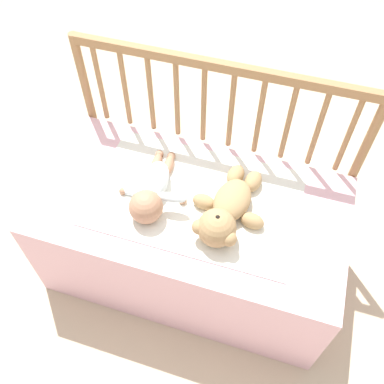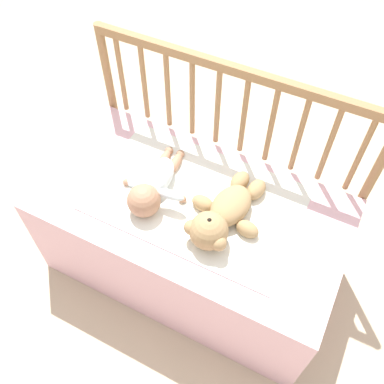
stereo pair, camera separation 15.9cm
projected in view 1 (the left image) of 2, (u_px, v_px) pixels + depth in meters
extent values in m
plane|color=#C6B293|center=(191.00, 263.00, 2.03)|extent=(12.00, 12.00, 0.00)
cube|color=#EDB7C6|center=(191.00, 236.00, 1.83)|extent=(1.20, 0.64, 0.49)
cylinder|color=#997047|center=(94.00, 121.00, 1.97)|extent=(0.04, 0.04, 0.90)
cylinder|color=#997047|center=(350.00, 179.00, 1.76)|extent=(0.04, 0.04, 0.90)
cube|color=#997047|center=(220.00, 66.00, 1.52)|extent=(1.16, 0.03, 0.04)
cylinder|color=#997047|center=(100.00, 84.00, 1.78)|extent=(0.02, 0.02, 0.37)
cylinder|color=#997047|center=(125.00, 89.00, 1.76)|extent=(0.02, 0.02, 0.37)
cylinder|color=#997047|center=(151.00, 95.00, 1.74)|extent=(0.02, 0.02, 0.37)
cylinder|color=#997047|center=(177.00, 100.00, 1.72)|extent=(0.02, 0.02, 0.37)
cylinder|color=#997047|center=(204.00, 106.00, 1.69)|extent=(0.02, 0.02, 0.37)
cylinder|color=#997047|center=(231.00, 112.00, 1.67)|extent=(0.02, 0.02, 0.37)
cylinder|color=#997047|center=(259.00, 118.00, 1.65)|extent=(0.02, 0.02, 0.37)
cylinder|color=#997047|center=(288.00, 124.00, 1.63)|extent=(0.02, 0.02, 0.37)
cylinder|color=#997047|center=(318.00, 130.00, 1.61)|extent=(0.02, 0.02, 0.37)
cylinder|color=#997047|center=(348.00, 136.00, 1.59)|extent=(0.02, 0.02, 0.37)
cube|color=white|center=(195.00, 198.00, 1.65)|extent=(0.79, 0.50, 0.01)
ellipsoid|color=tan|center=(232.00, 200.00, 1.59)|extent=(0.16, 0.21, 0.09)
sphere|color=tan|center=(217.00, 228.00, 1.49)|extent=(0.14, 0.14, 0.14)
sphere|color=beige|center=(217.00, 222.00, 1.46)|extent=(0.06, 0.06, 0.06)
sphere|color=black|center=(218.00, 218.00, 1.44)|extent=(0.02, 0.02, 0.02)
sphere|color=tan|center=(229.00, 239.00, 1.46)|extent=(0.06, 0.06, 0.06)
sphere|color=tan|center=(199.00, 227.00, 1.48)|extent=(0.06, 0.06, 0.06)
ellipsoid|color=tan|center=(252.00, 221.00, 1.55)|extent=(0.10, 0.07, 0.06)
ellipsoid|color=tan|center=(204.00, 203.00, 1.60)|extent=(0.10, 0.07, 0.06)
ellipsoid|color=tan|center=(253.00, 181.00, 1.66)|extent=(0.08, 0.11, 0.06)
ellipsoid|color=tan|center=(236.00, 175.00, 1.68)|extent=(0.08, 0.11, 0.06)
ellipsoid|color=white|center=(155.00, 181.00, 1.64)|extent=(0.12, 0.19, 0.09)
sphere|color=tan|center=(146.00, 207.00, 1.55)|extent=(0.13, 0.13, 0.13)
ellipsoid|color=white|center=(171.00, 197.00, 1.55)|extent=(0.11, 0.05, 0.04)
ellipsoid|color=white|center=(132.00, 191.00, 1.65)|extent=(0.11, 0.05, 0.04)
sphere|color=tan|center=(183.00, 200.00, 1.62)|extent=(0.03, 0.03, 0.03)
sphere|color=tan|center=(123.00, 191.00, 1.65)|extent=(0.03, 0.03, 0.03)
ellipsoid|color=tan|center=(168.00, 166.00, 1.72)|extent=(0.05, 0.12, 0.04)
ellipsoid|color=tan|center=(156.00, 164.00, 1.73)|extent=(0.05, 0.12, 0.04)
sphere|color=tan|center=(171.00, 156.00, 1.76)|extent=(0.03, 0.03, 0.03)
sphere|color=tan|center=(160.00, 154.00, 1.76)|extent=(0.03, 0.03, 0.03)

